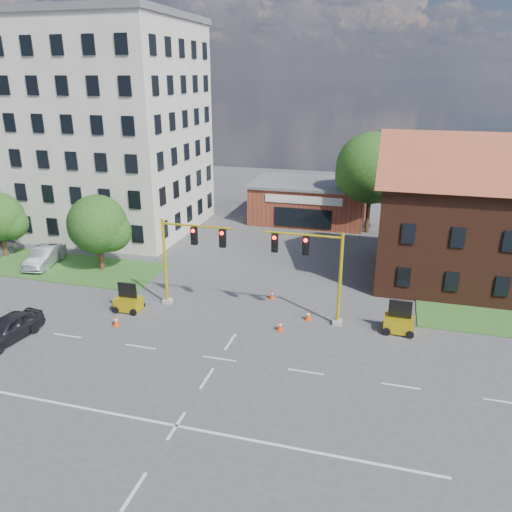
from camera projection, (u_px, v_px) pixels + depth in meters
name	position (u px, v px, depth m)	size (l,w,h in m)	color
ground	(219.00, 359.00, 28.47)	(120.00, 120.00, 0.00)	#414143
grass_verge_nw	(37.00, 264.00, 42.52)	(22.00, 6.00, 0.08)	#24551F
lane_markings	(200.00, 389.00, 25.75)	(60.00, 36.00, 0.01)	silver
office_block	(101.00, 127.00, 49.77)	(18.40, 15.40, 20.60)	#BBB3A4
brick_shop	(310.00, 201.00, 54.87)	(12.40, 8.40, 4.30)	brown
tree_large	(375.00, 171.00, 49.10)	(7.38, 7.03, 10.10)	#362413
tree_nw_front	(101.00, 226.00, 40.20)	(5.00, 4.76, 6.30)	#362413
tree_nw_rear	(2.00, 219.00, 43.25)	(4.41, 4.20, 5.76)	#362413
signal_mast_west	(187.00, 253.00, 33.64)	(5.30, 0.60, 6.20)	gray
signal_mast_east	(315.00, 266.00, 31.46)	(5.30, 0.60, 6.20)	gray
trailer_west	(128.00, 302.00, 34.06)	(1.74, 1.17, 1.96)	yellow
trailer_east	(399.00, 323.00, 31.20)	(1.85, 1.27, 2.06)	yellow
cone_a	(116.00, 321.00, 32.11)	(0.40, 0.40, 0.70)	red
cone_b	(272.00, 294.00, 35.98)	(0.40, 0.40, 0.70)	red
cone_c	(280.00, 325.00, 31.53)	(0.40, 0.40, 0.70)	red
cone_d	(308.00, 315.00, 32.86)	(0.40, 0.40, 0.70)	red
pickup_white	(425.00, 270.00, 39.12)	(2.77, 6.01, 1.67)	white
sedan_dark	(8.00, 328.00, 30.25)	(1.84, 4.58, 1.56)	black
sedan_silver_front	(45.00, 256.00, 42.11)	(1.70, 4.88, 1.61)	#9FA2A6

